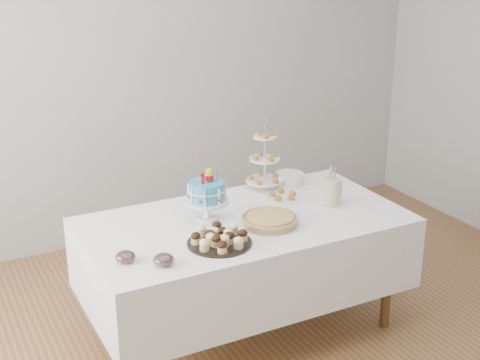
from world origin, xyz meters
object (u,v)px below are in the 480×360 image
table (244,253)px  jam_bowl_b (125,257)px  birthday_cake (207,202)px  utensil_pitcher (332,191)px  pie (270,220)px  plate_stack (290,178)px  cupcake_tray (219,237)px  jam_bowl_a (164,260)px  pastry_plate (283,196)px  tiered_stand (265,159)px

table → jam_bowl_b: bearing=-165.3°
birthday_cake → utensil_pitcher: size_ratio=1.61×
pie → utensil_pitcher: 0.51m
utensil_pitcher → table: bearing=-163.5°
pie → plate_stack: 0.71m
cupcake_tray → pie: (0.38, 0.10, -0.01)m
plate_stack → jam_bowl_a: size_ratio=1.77×
table → pie: 0.31m
table → birthday_cake: bearing=154.6°
pie → pastry_plate: size_ratio=1.41×
table → plate_stack: plate_stack is taller
birthday_cake → pastry_plate: bearing=-6.8°
birthday_cake → jam_bowl_a: 0.63m
jam_bowl_b → plate_stack: bearing=24.0°
tiered_stand → utensil_pitcher: tiered_stand is taller
table → cupcake_tray: (-0.28, -0.24, 0.27)m
table → pastry_plate: bearing=25.5°
birthday_cake → tiered_stand: (0.56, 0.30, 0.09)m
plate_stack → pastry_plate: plate_stack is taller
table → pastry_plate: 0.48m
cupcake_tray → pastry_plate: 0.78m
tiered_stand → plate_stack: size_ratio=2.50×
plate_stack → table: bearing=-144.6°
birthday_cake → pie: 0.38m
cupcake_tray → jam_bowl_a: (-0.36, -0.09, -0.01)m
plate_stack → jam_bowl_a: bearing=-148.7°
birthday_cake → pie: size_ratio=1.21×
table → pie: (0.09, -0.14, 0.26)m
table → jam_bowl_b: 0.87m
utensil_pitcher → jam_bowl_a: bearing=-145.6°
tiered_stand → jam_bowl_a: bearing=-143.8°
cupcake_tray → jam_bowl_b: (-0.53, 0.03, -0.01)m
tiered_stand → pastry_plate: bearing=-86.6°
tiered_stand → cupcake_tray: bearing=-135.0°
birthday_cake → tiered_stand: bearing=13.5°
jam_bowl_a → utensil_pitcher: bearing=13.0°
table → jam_bowl_a: bearing=-152.5°
tiered_stand → jam_bowl_b: bearing=-152.3°
table → jam_bowl_a: (-0.65, -0.34, 0.26)m
cupcake_tray → pastry_plate: (0.66, 0.42, -0.02)m
table → jam_bowl_a: 0.77m
pastry_plate → jam_bowl_a: (-1.02, -0.51, 0.01)m
pie → table: bearing=123.5°
plate_stack → jam_bowl_a: (-1.20, -0.73, -0.01)m
table → tiered_stand: (0.36, 0.40, 0.43)m
pie → birthday_cake: bearing=141.3°
plate_stack → pastry_plate: (-0.18, -0.22, -0.02)m
tiered_stand → plate_stack: 0.25m
utensil_pitcher → cupcake_tray: bearing=-146.2°
pie → pastry_plate: (0.28, 0.32, -0.01)m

